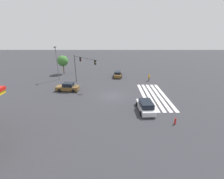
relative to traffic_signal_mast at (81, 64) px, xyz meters
The scene contains 10 objects.
ground_plane 10.62m from the traffic_signal_mast, 135.00° to the right, with size 152.26×152.26×0.00m, color #333338.
crosswalk_markings 16.74m from the traffic_signal_mast, 114.87° to the right, with size 12.43×4.40×0.01m.
traffic_signal_mast is the anchor object (origin of this frame).
car_0 17.52m from the traffic_signal_mast, 136.38° to the right, with size 4.73×2.36×1.62m.
car_2 6.08m from the traffic_signal_mast, 153.07° to the left, with size 2.23×4.56×1.64m.
car_3 10.95m from the traffic_signal_mast, 53.98° to the right, with size 4.94×2.31×1.49m.
pedestrian 16.19m from the traffic_signal_mast, 82.01° to the right, with size 0.41×0.41×1.76m.
street_light_pole_a 7.24m from the traffic_signal_mast, 62.53° to the left, with size 0.80×0.36×7.94m.
tree_corner_a 11.31m from the traffic_signal_mast, 37.52° to the left, with size 2.94×2.94×5.11m.
fire_hydrant 22.17m from the traffic_signal_mast, 136.78° to the right, with size 0.22×0.22×0.86m.
Camera 1 is at (-25.54, -0.06, 11.10)m, focal length 24.00 mm.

